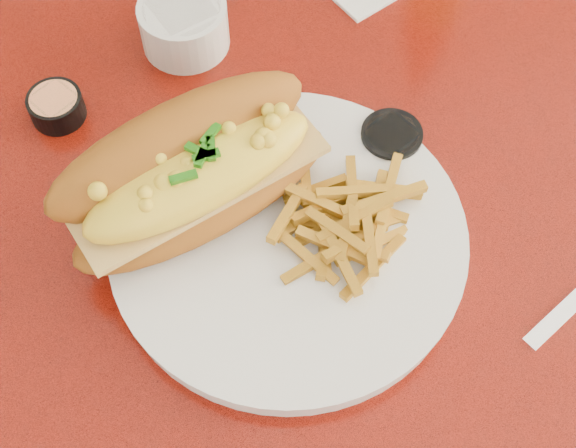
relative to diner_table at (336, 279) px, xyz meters
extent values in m
plane|color=beige|center=(0.00, 0.00, -0.61)|extent=(8.00, 8.00, 0.00)
cube|color=red|center=(0.00, 0.00, 0.14)|extent=(1.20, 0.80, 0.04)
cylinder|color=silver|center=(0.00, 0.00, -0.24)|extent=(0.09, 0.09, 0.72)
cylinder|color=silver|center=(0.00, 0.00, -0.59)|extent=(0.52, 0.52, 0.03)
cube|color=maroon|center=(0.00, 0.78, -0.38)|extent=(1.20, 0.50, 0.45)
cylinder|color=white|center=(-0.06, -0.04, 0.17)|extent=(0.33, 0.33, 0.02)
cylinder|color=white|center=(-0.06, -0.04, 0.18)|extent=(0.33, 0.33, 0.00)
ellipsoid|color=#A15B1A|center=(-0.13, 0.00, 0.21)|extent=(0.25, 0.16, 0.05)
cube|color=tan|center=(-0.13, 0.00, 0.23)|extent=(0.23, 0.14, 0.01)
ellipsoid|color=yellow|center=(-0.13, 0.00, 0.24)|extent=(0.22, 0.14, 0.05)
ellipsoid|color=#A15B1A|center=(-0.14, 0.03, 0.24)|extent=(0.26, 0.17, 0.09)
cube|color=silver|center=(0.00, -0.06, 0.18)|extent=(0.08, 0.12, 0.00)
cube|color=silver|center=(-0.05, 0.00, 0.18)|extent=(0.04, 0.04, 0.00)
cylinder|color=white|center=(-0.12, 0.22, 0.19)|extent=(0.09, 0.09, 0.05)
cylinder|color=black|center=(-0.12, 0.22, 0.21)|extent=(0.08, 0.08, 0.01)
cylinder|color=black|center=(-0.25, 0.15, 0.17)|extent=(0.06, 0.06, 0.03)
cylinder|color=#F39058|center=(-0.25, 0.15, 0.19)|extent=(0.05, 0.05, 0.01)
cylinder|color=black|center=(0.05, 0.05, 0.18)|extent=(0.06, 0.06, 0.03)
cylinder|color=#F39058|center=(0.05, 0.05, 0.19)|extent=(0.06, 0.06, 0.01)
cube|color=silver|center=(0.17, -0.14, 0.16)|extent=(0.11, 0.07, 0.00)
camera|label=1|loc=(-0.13, -0.37, 0.78)|focal=50.00mm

